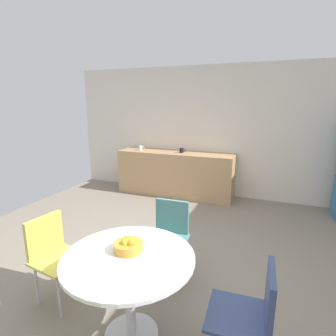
{
  "coord_description": "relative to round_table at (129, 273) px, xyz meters",
  "views": [
    {
      "loc": [
        1.19,
        -2.42,
        1.86
      ],
      "look_at": [
        -0.19,
        1.11,
        0.95
      ],
      "focal_mm": 28.64,
      "sensor_mm": 36.0,
      "label": 1
    }
  ],
  "objects": [
    {
      "name": "round_table",
      "position": [
        0.0,
        0.0,
        0.0
      ],
      "size": [
        1.01,
        1.01,
        0.74
      ],
      "color": "silver",
      "rests_on": "ground_plane"
    },
    {
      "name": "wall_back",
      "position": [
        -0.25,
        3.83,
        0.72
      ],
      "size": [
        6.0,
        0.1,
        2.6
      ],
      "primitive_type": "cube",
      "color": "silver",
      "rests_on": "ground_plane"
    },
    {
      "name": "fruit_bowl",
      "position": [
        -0.04,
        0.07,
        0.2
      ],
      "size": [
        0.23,
        0.23,
        0.11
      ],
      "color": "gold",
      "rests_on": "round_table"
    },
    {
      "name": "chair_teal",
      "position": [
        -0.02,
        0.92,
        -0.06
      ],
      "size": [
        0.43,
        0.43,
        0.83
      ],
      "color": "silver",
      "rests_on": "ground_plane"
    },
    {
      "name": "mug_green",
      "position": [
        -1.64,
        3.42,
        0.36
      ],
      "size": [
        0.13,
        0.08,
        0.09
      ],
      "color": "white",
      "rests_on": "counter_block"
    },
    {
      "name": "chair_navy",
      "position": [
        0.92,
        0.04,
        -0.06
      ],
      "size": [
        0.44,
        0.44,
        0.83
      ],
      "color": "silver",
      "rests_on": "ground_plane"
    },
    {
      "name": "mug_white",
      "position": [
        -0.74,
        3.46,
        0.36
      ],
      "size": [
        0.13,
        0.08,
        0.09
      ],
      "color": "black",
      "rests_on": "counter_block"
    },
    {
      "name": "counter_block",
      "position": [
        -0.88,
        3.48,
        -0.13
      ],
      "size": [
        2.38,
        0.6,
        0.9
      ],
      "primitive_type": "cube",
      "color": "tan",
      "rests_on": "ground_plane"
    },
    {
      "name": "chair_yellow",
      "position": [
        -0.91,
        0.14,
        -0.06
      ],
      "size": [
        0.48,
        0.48,
        0.83
      ],
      "color": "silver",
      "rests_on": "ground_plane"
    },
    {
      "name": "ground_plane",
      "position": [
        -0.25,
        0.83,
        -0.58
      ],
      "size": [
        6.0,
        6.0,
        0.0
      ],
      "primitive_type": "plane",
      "color": "gray"
    }
  ]
}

